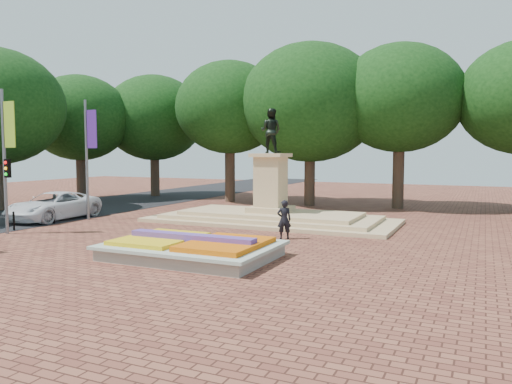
# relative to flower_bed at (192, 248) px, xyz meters

# --- Properties ---
(ground) EXTENTS (90.00, 90.00, 0.00)m
(ground) POSITION_rel_flower_bed_xyz_m (-1.03, 2.00, -0.38)
(ground) COLOR brown
(ground) RESTS_ON ground
(asphalt_street) EXTENTS (9.00, 90.00, 0.02)m
(asphalt_street) POSITION_rel_flower_bed_xyz_m (-16.03, 7.00, -0.37)
(asphalt_street) COLOR black
(asphalt_street) RESTS_ON ground
(flower_bed) EXTENTS (6.30, 4.30, 0.91)m
(flower_bed) POSITION_rel_flower_bed_xyz_m (0.00, 0.00, 0.00)
(flower_bed) COLOR gray
(flower_bed) RESTS_ON ground
(monument) EXTENTS (14.00, 6.00, 6.40)m
(monument) POSITION_rel_flower_bed_xyz_m (-1.03, 10.00, 0.50)
(monument) COLOR tan
(monument) RESTS_ON ground
(tree_row_back) EXTENTS (44.80, 8.80, 10.43)m
(tree_row_back) POSITION_rel_flower_bed_xyz_m (1.31, 20.00, 6.29)
(tree_row_back) COLOR #3C2A21
(tree_row_back) RESTS_ON ground
(banner_poles) EXTENTS (0.88, 11.17, 7.00)m
(banner_poles) POSITION_rel_flower_bed_xyz_m (-11.10, 0.69, 3.50)
(banner_poles) COLOR slate
(banner_poles) RESTS_ON ground
(van) EXTENTS (2.93, 5.97, 1.63)m
(van) POSITION_rel_flower_bed_xyz_m (-13.03, 5.60, 0.44)
(van) COLOR white
(van) RESTS_ON ground
(pedestrian) EXTENTS (0.79, 0.71, 1.81)m
(pedestrian) POSITION_rel_flower_bed_xyz_m (1.66, 5.25, 0.53)
(pedestrian) COLOR black
(pedestrian) RESTS_ON ground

